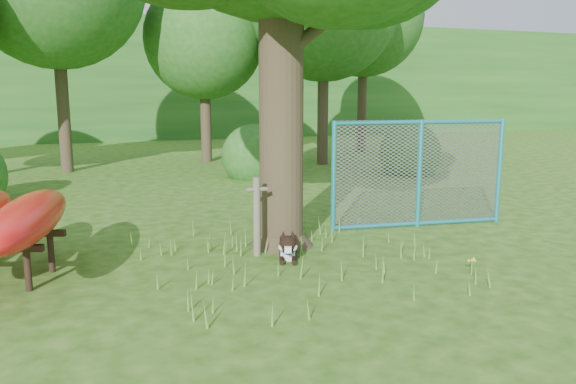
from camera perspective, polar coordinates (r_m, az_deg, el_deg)
name	(u,v)px	position (r m, az deg, el deg)	size (l,w,h in m)	color
ground	(306,288)	(7.08, 1.84, -9.73)	(80.00, 80.00, 0.00)	#254F0F
wooden_post	(257,214)	(8.27, -3.19, -2.29)	(0.32, 0.11, 1.18)	brown
husky_dog	(288,246)	(8.26, 0.01, -5.56)	(0.55, 1.02, 0.48)	black
fence_section	(419,174)	(10.27, 13.20, 1.82)	(3.27, 0.49, 3.20)	teal
wildflower_clump	(472,262)	(7.89, 18.20, -6.72)	(0.11, 0.10, 0.23)	#599430
bg_tree_c	(204,40)	(19.65, -8.55, 15.05)	(4.00, 4.00, 6.12)	#33291C
bg_tree_d	(324,6)	(18.92, 3.67, 18.31)	(4.80, 4.80, 7.50)	#33291C
bg_tree_e	(364,17)	(22.91, 7.72, 17.19)	(4.60, 4.60, 7.55)	#33291C
shrub_right	(409,174)	(16.95, 12.22, 1.80)	(1.80, 1.80, 1.80)	#20571C
shrub_mid	(254,177)	(16.00, -3.52, 1.52)	(1.80, 1.80, 1.80)	#20571C
wooded_hillside	(126,81)	(34.27, -16.17, 10.80)	(80.00, 12.00, 6.00)	#20571C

